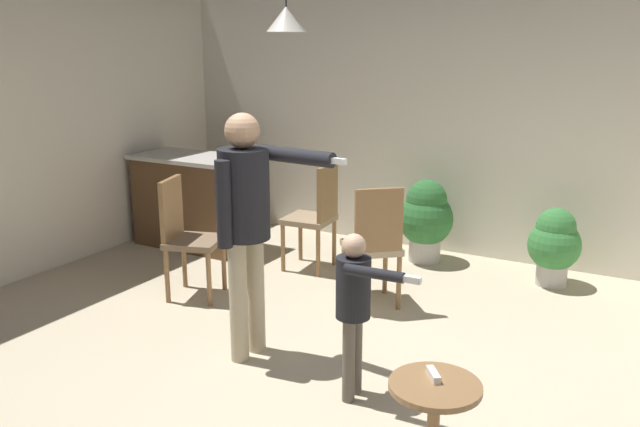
{
  "coord_description": "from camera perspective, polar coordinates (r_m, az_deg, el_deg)",
  "views": [
    {
      "loc": [
        1.92,
        -3.04,
        2.06
      ],
      "look_at": [
        -0.08,
        0.5,
        1.0
      ],
      "focal_mm": 36.67,
      "sensor_mm": 36.0,
      "label": 1
    }
  ],
  "objects": [
    {
      "name": "dining_chair_near_wall",
      "position": [
        5.5,
        -11.64,
        -1.68
      ],
      "size": [
        0.53,
        0.53,
        1.0
      ],
      "rotation": [
        0.0,
        0.0,
        5.03
      ],
      "color": "olive",
      "rests_on": "ground"
    },
    {
      "name": "ground",
      "position": [
        4.14,
        -2.58,
        -15.23
      ],
      "size": [
        7.68,
        7.68,
        0.0
      ],
      "primitive_type": "plane",
      "color": "beige"
    },
    {
      "name": "potted_plant_corner",
      "position": [
        6.02,
        19.78,
        -2.45
      ],
      "size": [
        0.45,
        0.45,
        0.69
      ],
      "color": "#B7B2AD",
      "rests_on": "ground"
    },
    {
      "name": "dining_chair_by_counter",
      "position": [
        5.17,
        4.74,
        -2.46
      ],
      "size": [
        0.59,
        0.59,
        1.0
      ],
      "rotation": [
        0.0,
        0.0,
        0.72
      ],
      "color": "olive",
      "rests_on": "ground"
    },
    {
      "name": "side_table_by_couch",
      "position": [
        3.3,
        9.87,
        -17.33
      ],
      "size": [
        0.44,
        0.44,
        0.52
      ],
      "color": "olive",
      "rests_on": "ground"
    },
    {
      "name": "wall_back",
      "position": [
        6.56,
        12.37,
        8.08
      ],
      "size": [
        6.4,
        0.1,
        2.7
      ],
      "primitive_type": "cube",
      "color": "silver",
      "rests_on": "ground"
    },
    {
      "name": "person_adult",
      "position": [
        4.23,
        -6.46,
        0.29
      ],
      "size": [
        0.83,
        0.48,
        1.65
      ],
      "rotation": [
        0.0,
        0.0,
        -1.67
      ],
      "color": "tan",
      "rests_on": "ground"
    },
    {
      "name": "potted_plant_by_wall",
      "position": [
        6.36,
        9.22,
        -0.29
      ],
      "size": [
        0.53,
        0.53,
        0.81
      ],
      "color": "#B7B2AD",
      "rests_on": "ground"
    },
    {
      "name": "dining_chair_centre_back",
      "position": [
        6.02,
        -0.35,
        0.05
      ],
      "size": [
        0.45,
        0.45,
        1.0
      ],
      "rotation": [
        0.0,
        0.0,
        1.65
      ],
      "color": "olive",
      "rests_on": "ground"
    },
    {
      "name": "kitchen_counter",
      "position": [
        6.9,
        -10.83,
        1.11
      ],
      "size": [
        1.26,
        0.66,
        0.95
      ],
      "color": "brown",
      "rests_on": "ground"
    },
    {
      "name": "ceiling_light_pendant",
      "position": [
        5.44,
        -2.96,
        16.61
      ],
      "size": [
        0.32,
        0.32,
        0.55
      ],
      "color": "silver"
    },
    {
      "name": "person_child",
      "position": [
        3.81,
        3.05,
        -7.4
      ],
      "size": [
        0.55,
        0.3,
        1.02
      ],
      "rotation": [
        0.0,
        0.0,
        -1.52
      ],
      "color": "#60564C",
      "rests_on": "ground"
    },
    {
      "name": "spare_remote_on_table",
      "position": [
        3.24,
        9.87,
        -13.69
      ],
      "size": [
        0.11,
        0.13,
        0.04
      ],
      "primitive_type": "cube",
      "rotation": [
        0.0,
        0.0,
        0.64
      ],
      "color": "white",
      "rests_on": "side_table_by_couch"
    }
  ]
}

